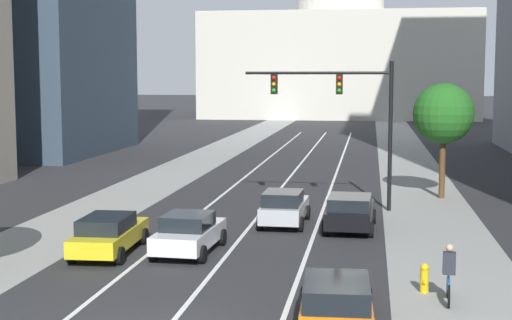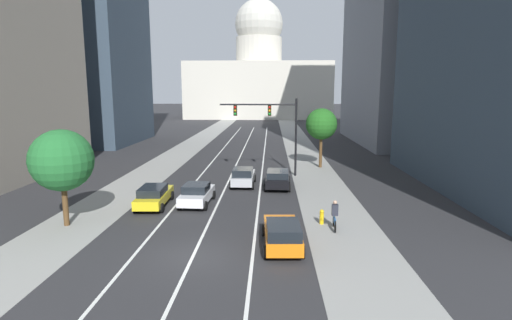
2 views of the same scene
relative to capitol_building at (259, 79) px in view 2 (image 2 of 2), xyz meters
The scene contains 18 objects.
ground_plane 67.71m from the capitol_building, 90.00° to the right, with size 400.00×400.00×0.00m, color #2B2B2D.
sidewalk_left 73.08m from the capitol_building, 96.32° to the right, with size 4.36×130.00×0.01m, color gray.
sidewalk_right 73.08m from the capitol_building, 83.68° to the right, with size 4.36×130.00×0.01m, color gray.
lane_stripe_left 82.58m from the capitol_building, 92.02° to the right, with size 0.16×90.00×0.01m, color white.
lane_stripe_center 82.53m from the capitol_building, 90.00° to the right, with size 0.16×90.00×0.01m, color white.
lane_stripe_right 82.58m from the capitol_building, 87.98° to the right, with size 0.16×90.00×0.01m, color white.
office_tower_far_right 66.55m from the capitol_building, 68.12° to the right, with size 15.77×27.92×39.82m.
capitol_building is the anchor object (origin of this frame).
car_yellow 99.01m from the capitol_building, 92.51° to the right, with size 2.08×4.83×1.46m.
car_orange 106.24m from the capitol_building, 87.65° to the right, with size 2.12×4.57×1.53m.
car_black 93.32m from the capitol_building, 87.33° to the right, with size 2.21×4.48×1.52m.
car_silver 92.65m from the capitol_building, 89.11° to the right, with size 2.01×4.22×1.58m.
car_white 98.36m from the capitol_building, 90.85° to the right, with size 2.17×4.36×1.50m.
traffic_signal_mast 87.98m from the capitol_building, 87.43° to the right, with size 7.15×0.39×7.23m.
fire_hydrant 102.56m from the capitol_building, 86.17° to the right, with size 0.26×0.35×0.91m.
cyclist 103.48m from the capitol_building, 85.87° to the right, with size 0.38×1.70×1.72m.
street_tree_mid_left 103.16m from the capitol_building, 94.66° to the right, with size 3.59×3.59×5.73m.
street_tree_near_right 84.09m from the capitol_building, 83.88° to the right, with size 3.22×3.22×6.16m.
Camera 2 is at (3.72, -18.30, 7.87)m, focal length 28.27 mm.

